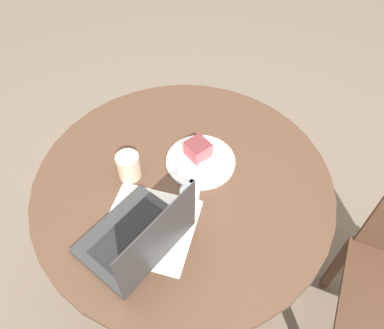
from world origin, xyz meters
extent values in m
plane|color=#6B5B4C|center=(0.00, 0.00, 0.00)|extent=(12.00, 12.00, 0.00)
cylinder|color=#4C3323|center=(0.00, 0.00, 0.01)|extent=(0.43, 0.43, 0.02)
cylinder|color=#4C3323|center=(0.00, 0.00, 0.37)|extent=(0.13, 0.13, 0.70)
cylinder|color=#4C3323|center=(0.00, 0.00, 0.73)|extent=(1.05, 1.05, 0.03)
cube|color=#472D1E|center=(-0.65, 0.23, 0.21)|extent=(0.05, 0.05, 0.43)
cube|color=white|center=(0.15, 0.15, 0.75)|extent=(0.39, 0.38, 0.00)
cylinder|color=white|center=(-0.08, -0.07, 0.75)|extent=(0.25, 0.25, 0.01)
cube|color=#B74C51|center=(-0.08, -0.10, 0.79)|extent=(0.10, 0.10, 0.06)
cube|color=maroon|center=(-0.08, -0.10, 0.82)|extent=(0.10, 0.10, 0.00)
cube|color=silver|center=(-0.07, -0.04, 0.76)|extent=(0.11, 0.15, 0.00)
cube|color=silver|center=(-0.02, 0.02, 0.76)|extent=(0.04, 0.04, 0.00)
cylinder|color=#C6AD89|center=(0.18, -0.07, 0.80)|extent=(0.08, 0.08, 0.10)
cylinder|color=silver|center=(0.00, 0.11, 0.79)|extent=(0.06, 0.06, 0.09)
cube|color=#2D2D2D|center=(0.20, 0.18, 0.76)|extent=(0.39, 0.37, 0.02)
cube|color=black|center=(0.20, 0.18, 0.77)|extent=(0.28, 0.26, 0.00)
cube|color=#2D2D2D|center=(0.12, 0.28, 0.88)|extent=(0.25, 0.20, 0.23)
cube|color=black|center=(0.13, 0.27, 0.88)|extent=(0.23, 0.18, 0.21)
camera|label=1|loc=(0.15, 0.76, 1.80)|focal=35.00mm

